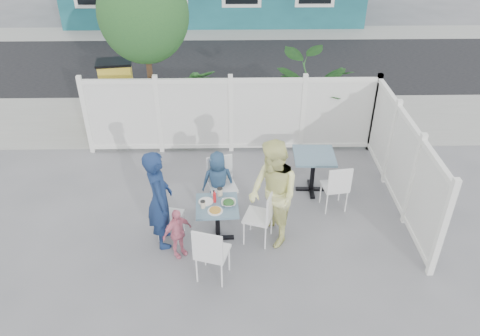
{
  "coord_description": "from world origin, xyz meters",
  "views": [
    {
      "loc": [
        0.13,
        -6.08,
        5.04
      ],
      "look_at": [
        0.24,
        0.02,
        1.09
      ],
      "focal_mm": 35.0,
      "sensor_mm": 36.0,
      "label": 1
    }
  ],
  "objects_px": {
    "boy": "(218,182)",
    "utility_cabinet": "(118,91)",
    "chair_left": "(165,212)",
    "woman": "(273,194)",
    "man": "(159,199)",
    "toddler": "(177,233)",
    "main_table": "(217,213)",
    "chair_back": "(222,180)",
    "chair_near": "(211,251)",
    "spare_table": "(314,163)",
    "chair_right": "(263,213)"
  },
  "relations": [
    {
      "from": "utility_cabinet",
      "to": "chair_right",
      "type": "bearing_deg",
      "value": -63.51
    },
    {
      "from": "main_table",
      "to": "toddler",
      "type": "xyz_separation_m",
      "value": [
        -0.59,
        -0.34,
        -0.1
      ]
    },
    {
      "from": "spare_table",
      "to": "toddler",
      "type": "relative_size",
      "value": 0.89
    },
    {
      "from": "utility_cabinet",
      "to": "toddler",
      "type": "relative_size",
      "value": 1.56
    },
    {
      "from": "chair_left",
      "to": "toddler",
      "type": "xyz_separation_m",
      "value": [
        0.23,
        -0.44,
        -0.07
      ]
    },
    {
      "from": "main_table",
      "to": "man",
      "type": "bearing_deg",
      "value": -177.76
    },
    {
      "from": "chair_back",
      "to": "woman",
      "type": "bearing_deg",
      "value": 117.08
    },
    {
      "from": "chair_near",
      "to": "woman",
      "type": "distance_m",
      "value": 1.3
    },
    {
      "from": "main_table",
      "to": "toddler",
      "type": "distance_m",
      "value": 0.69
    },
    {
      "from": "main_table",
      "to": "chair_back",
      "type": "distance_m",
      "value": 0.86
    },
    {
      "from": "toddler",
      "to": "chair_back",
      "type": "bearing_deg",
      "value": 22.24
    },
    {
      "from": "chair_back",
      "to": "utility_cabinet",
      "type": "bearing_deg",
      "value": -70.53
    },
    {
      "from": "chair_right",
      "to": "man",
      "type": "bearing_deg",
      "value": 108.78
    },
    {
      "from": "spare_table",
      "to": "boy",
      "type": "bearing_deg",
      "value": -163.22
    },
    {
      "from": "chair_right",
      "to": "man",
      "type": "distance_m",
      "value": 1.6
    },
    {
      "from": "utility_cabinet",
      "to": "toddler",
      "type": "bearing_deg",
      "value": -77.7
    },
    {
      "from": "woman",
      "to": "main_table",
      "type": "bearing_deg",
      "value": -113.74
    },
    {
      "from": "chair_left",
      "to": "man",
      "type": "relative_size",
      "value": 0.52
    },
    {
      "from": "chair_near",
      "to": "boy",
      "type": "height_order",
      "value": "boy"
    },
    {
      "from": "utility_cabinet",
      "to": "main_table",
      "type": "height_order",
      "value": "utility_cabinet"
    },
    {
      "from": "utility_cabinet",
      "to": "main_table",
      "type": "relative_size",
      "value": 1.94
    },
    {
      "from": "chair_back",
      "to": "man",
      "type": "distance_m",
      "value": 1.3
    },
    {
      "from": "chair_left",
      "to": "chair_right",
      "type": "relative_size",
      "value": 0.9
    },
    {
      "from": "boy",
      "to": "toddler",
      "type": "xyz_separation_m",
      "value": [
        -0.59,
        -1.15,
        -0.13
      ]
    },
    {
      "from": "chair_back",
      "to": "chair_near",
      "type": "relative_size",
      "value": 1.01
    },
    {
      "from": "utility_cabinet",
      "to": "spare_table",
      "type": "relative_size",
      "value": 1.75
    },
    {
      "from": "chair_left",
      "to": "woman",
      "type": "xyz_separation_m",
      "value": [
        1.67,
        -0.11,
        0.39
      ]
    },
    {
      "from": "chair_near",
      "to": "boy",
      "type": "xyz_separation_m",
      "value": [
        0.07,
        1.69,
        -0.0
      ]
    },
    {
      "from": "utility_cabinet",
      "to": "woman",
      "type": "height_order",
      "value": "woman"
    },
    {
      "from": "chair_right",
      "to": "boy",
      "type": "height_order",
      "value": "boy"
    },
    {
      "from": "spare_table",
      "to": "utility_cabinet",
      "type": "bearing_deg",
      "value": 143.06
    },
    {
      "from": "chair_back",
      "to": "boy",
      "type": "height_order",
      "value": "boy"
    },
    {
      "from": "spare_table",
      "to": "chair_right",
      "type": "bearing_deg",
      "value": -125.66
    },
    {
      "from": "boy",
      "to": "utility_cabinet",
      "type": "bearing_deg",
      "value": -64.88
    },
    {
      "from": "main_table",
      "to": "chair_right",
      "type": "relative_size",
      "value": 0.72
    },
    {
      "from": "main_table",
      "to": "boy",
      "type": "bearing_deg",
      "value": 90.3
    },
    {
      "from": "man",
      "to": "chair_left",
      "type": "bearing_deg",
      "value": -31.05
    },
    {
      "from": "woman",
      "to": "toddler",
      "type": "xyz_separation_m",
      "value": [
        -1.44,
        -0.33,
        -0.46
      ]
    },
    {
      "from": "chair_right",
      "to": "chair_back",
      "type": "distance_m",
      "value": 1.11
    },
    {
      "from": "chair_left",
      "to": "utility_cabinet",
      "type": "bearing_deg",
      "value": -148.06
    },
    {
      "from": "spare_table",
      "to": "chair_back",
      "type": "xyz_separation_m",
      "value": [
        -1.63,
        -0.46,
        -0.03
      ]
    },
    {
      "from": "man",
      "to": "toddler",
      "type": "xyz_separation_m",
      "value": [
        0.27,
        -0.31,
        -0.4
      ]
    },
    {
      "from": "man",
      "to": "woman",
      "type": "relative_size",
      "value": 0.94
    },
    {
      "from": "boy",
      "to": "toddler",
      "type": "relative_size",
      "value": 1.31
    },
    {
      "from": "boy",
      "to": "chair_near",
      "type": "bearing_deg",
      "value": 79.07
    },
    {
      "from": "chair_back",
      "to": "woman",
      "type": "height_order",
      "value": "woman"
    },
    {
      "from": "main_table",
      "to": "man",
      "type": "height_order",
      "value": "man"
    },
    {
      "from": "utility_cabinet",
      "to": "man",
      "type": "xyz_separation_m",
      "value": [
        1.52,
        -4.42,
        0.16
      ]
    },
    {
      "from": "chair_back",
      "to": "toddler",
      "type": "relative_size",
      "value": 1.13
    },
    {
      "from": "boy",
      "to": "spare_table",
      "type": "bearing_deg",
      "value": -171.79
    }
  ]
}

